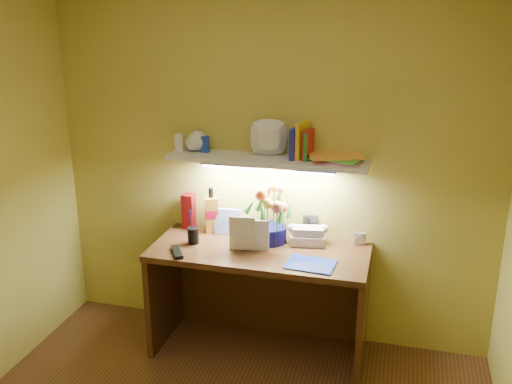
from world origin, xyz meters
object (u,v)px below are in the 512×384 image
(desk, at_px, (259,301))
(desk_clock, at_px, (360,238))
(whisky_bottle, at_px, (211,210))
(telephone, at_px, (308,234))
(flower_bouquet, at_px, (270,214))

(desk, distance_m, desk_clock, 0.78)
(desk_clock, bearing_deg, desk, -171.51)
(desk, xyz_separation_m, whisky_bottle, (-0.39, 0.21, 0.53))
(telephone, height_order, whisky_bottle, whisky_bottle)
(desk_clock, xyz_separation_m, whisky_bottle, (-1.01, -0.04, 0.12))
(desk, height_order, desk_clock, desk_clock)
(flower_bouquet, relative_size, desk_clock, 4.92)
(telephone, bearing_deg, desk_clock, 2.92)
(desk, bearing_deg, desk_clock, 22.19)
(desk, distance_m, whisky_bottle, 0.70)
(desk, height_order, whisky_bottle, whisky_bottle)
(desk_clock, height_order, whisky_bottle, whisky_bottle)
(desk, relative_size, telephone, 6.28)
(whisky_bottle, bearing_deg, telephone, -2.76)
(desk_clock, relative_size, whisky_bottle, 0.25)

